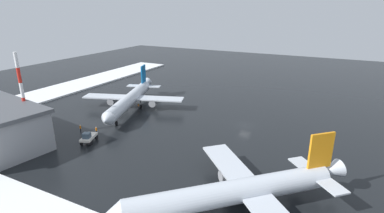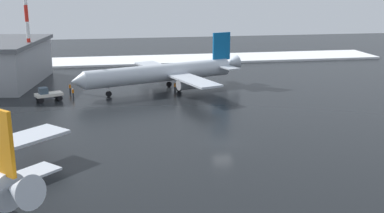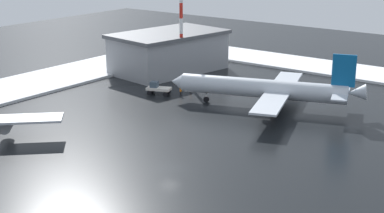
{
  "view_description": "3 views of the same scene",
  "coord_description": "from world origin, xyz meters",
  "px_view_note": "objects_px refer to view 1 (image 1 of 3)",
  "views": [
    {
      "loc": [
        19.49,
        -67.17,
        27.88
      ],
      "look_at": [
        -15.24,
        0.97,
        2.28
      ],
      "focal_mm": 28.0,
      "sensor_mm": 36.0,
      "label": 1
    },
    {
      "loc": [
        57.74,
        -14.22,
        20.48
      ],
      "look_at": [
        -10.03,
        -2.28,
        2.39
      ],
      "focal_mm": 45.0,
      "sensor_mm": 36.0,
      "label": 2
    },
    {
      "loc": [
        55.83,
        45.8,
        30.15
      ],
      "look_at": [
        -11.95,
        -5.28,
        4.73
      ],
      "focal_mm": 55.0,
      "sensor_mm": 36.0,
      "label": 3
    }
  ],
  "objects_px": {
    "airplane_parked_portside": "(238,191)",
    "ground_crew_beside_wing": "(96,130)",
    "ground_crew_by_nose_gear": "(80,128)",
    "ground_crew_mid_apron": "(138,106)",
    "pushback_tug": "(88,137)",
    "airplane_parked_starboard": "(131,99)",
    "antenna_mast": "(23,97)"
  },
  "relations": [
    {
      "from": "airplane_parked_starboard",
      "to": "antenna_mast",
      "type": "relative_size",
      "value": 1.78
    },
    {
      "from": "airplane_parked_starboard",
      "to": "ground_crew_mid_apron",
      "type": "relative_size",
      "value": 19.89
    },
    {
      "from": "airplane_parked_starboard",
      "to": "ground_crew_beside_wing",
      "type": "bearing_deg",
      "value": -8.28
    },
    {
      "from": "ground_crew_by_nose_gear",
      "to": "ground_crew_mid_apron",
      "type": "distance_m",
      "value": 19.72
    },
    {
      "from": "airplane_parked_portside",
      "to": "ground_crew_mid_apron",
      "type": "height_order",
      "value": "airplane_parked_portside"
    },
    {
      "from": "pushback_tug",
      "to": "antenna_mast",
      "type": "bearing_deg",
      "value": -93.35
    },
    {
      "from": "ground_crew_beside_wing",
      "to": "antenna_mast",
      "type": "distance_m",
      "value": 16.55
    },
    {
      "from": "airplane_parked_portside",
      "to": "ground_crew_beside_wing",
      "type": "relative_size",
      "value": 16.51
    },
    {
      "from": "airplane_parked_starboard",
      "to": "airplane_parked_portside",
      "type": "height_order",
      "value": "airplane_parked_portside"
    },
    {
      "from": "airplane_parked_portside",
      "to": "ground_crew_by_nose_gear",
      "type": "bearing_deg",
      "value": -58.67
    },
    {
      "from": "airplane_parked_starboard",
      "to": "ground_crew_mid_apron",
      "type": "bearing_deg",
      "value": 132.77
    },
    {
      "from": "ground_crew_by_nose_gear",
      "to": "ground_crew_beside_wing",
      "type": "bearing_deg",
      "value": -57.8
    },
    {
      "from": "ground_crew_by_nose_gear",
      "to": "ground_crew_mid_apron",
      "type": "xyz_separation_m",
      "value": [
        2.06,
        19.62,
        0.0
      ]
    },
    {
      "from": "airplane_parked_portside",
      "to": "ground_crew_beside_wing",
      "type": "bearing_deg",
      "value": -61.33
    },
    {
      "from": "airplane_parked_starboard",
      "to": "pushback_tug",
      "type": "relative_size",
      "value": 6.68
    },
    {
      "from": "airplane_parked_portside",
      "to": "pushback_tug",
      "type": "distance_m",
      "value": 36.89
    },
    {
      "from": "pushback_tug",
      "to": "ground_crew_beside_wing",
      "type": "distance_m",
      "value": 4.6
    },
    {
      "from": "ground_crew_by_nose_gear",
      "to": "antenna_mast",
      "type": "distance_m",
      "value": 13.57
    },
    {
      "from": "airplane_parked_starboard",
      "to": "ground_crew_by_nose_gear",
      "type": "height_order",
      "value": "airplane_parked_starboard"
    },
    {
      "from": "ground_crew_mid_apron",
      "to": "pushback_tug",
      "type": "bearing_deg",
      "value": -119.13
    },
    {
      "from": "ground_crew_beside_wing",
      "to": "pushback_tug",
      "type": "bearing_deg",
      "value": 23.83
    },
    {
      "from": "ground_crew_by_nose_gear",
      "to": "ground_crew_mid_apron",
      "type": "relative_size",
      "value": 1.0
    },
    {
      "from": "ground_crew_beside_wing",
      "to": "ground_crew_mid_apron",
      "type": "relative_size",
      "value": 1.0
    },
    {
      "from": "pushback_tug",
      "to": "airplane_parked_starboard",
      "type": "bearing_deg",
      "value": 171.35
    },
    {
      "from": "ground_crew_by_nose_gear",
      "to": "ground_crew_mid_apron",
      "type": "bearing_deg",
      "value": 15.42
    },
    {
      "from": "ground_crew_by_nose_gear",
      "to": "airplane_parked_portside",
      "type": "bearing_deg",
      "value": -83.27
    },
    {
      "from": "airplane_parked_starboard",
      "to": "ground_crew_by_nose_gear",
      "type": "xyz_separation_m",
      "value": [
        -1.01,
        -17.66,
        -2.47
      ]
    },
    {
      "from": "ground_crew_by_nose_gear",
      "to": "ground_crew_mid_apron",
      "type": "height_order",
      "value": "same"
    },
    {
      "from": "pushback_tug",
      "to": "antenna_mast",
      "type": "xyz_separation_m",
      "value": [
        -13.01,
        -4.36,
        8.3
      ]
    },
    {
      "from": "pushback_tug",
      "to": "ground_crew_beside_wing",
      "type": "relative_size",
      "value": 2.98
    },
    {
      "from": "airplane_parked_portside",
      "to": "antenna_mast",
      "type": "xyz_separation_m",
      "value": [
        -49.04,
        3.23,
        6.08
      ]
    },
    {
      "from": "airplane_parked_starboard",
      "to": "ground_crew_by_nose_gear",
      "type": "distance_m",
      "value": 17.86
    }
  ]
}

